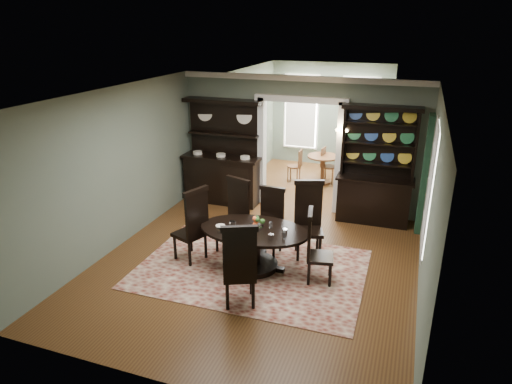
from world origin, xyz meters
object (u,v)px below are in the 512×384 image
dining_table (254,241)px  welsh_dresser (375,181)px  sideboard (223,167)px  parlor_table (323,165)px

dining_table → welsh_dresser: 3.30m
dining_table → sideboard: (-1.78, 2.78, 0.33)m
welsh_dresser → parlor_table: (-1.53, 2.02, -0.41)m
sideboard → welsh_dresser: bearing=-0.5°
welsh_dresser → parlor_table: welsh_dresser is taller
welsh_dresser → sideboard: bearing=179.2°
dining_table → parlor_table: 4.82m
sideboard → welsh_dresser: 3.51m
dining_table → welsh_dresser: size_ratio=0.77×
dining_table → sideboard: 3.31m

